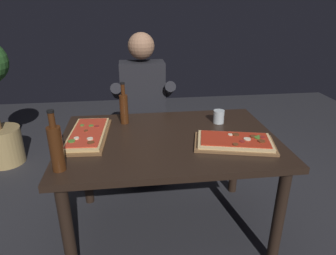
% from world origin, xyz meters
% --- Properties ---
extents(ground_plane, '(6.40, 6.40, 0.00)m').
position_xyz_m(ground_plane, '(0.00, 0.00, 0.00)').
color(ground_plane, '#2D2D33').
extents(dining_table, '(1.40, 0.96, 0.74)m').
position_xyz_m(dining_table, '(0.00, 0.00, 0.64)').
color(dining_table, black).
rests_on(dining_table, ground_plane).
extents(pizza_rectangular_front, '(0.54, 0.38, 0.05)m').
position_xyz_m(pizza_rectangular_front, '(0.39, -0.16, 0.76)').
color(pizza_rectangular_front, brown).
rests_on(pizza_rectangular_front, dining_table).
extents(pizza_rectangular_left, '(0.28, 0.55, 0.05)m').
position_xyz_m(pizza_rectangular_left, '(-0.52, 0.07, 0.76)').
color(pizza_rectangular_left, brown).
rests_on(pizza_rectangular_left, dining_table).
extents(wine_bottle_dark, '(0.06, 0.06, 0.30)m').
position_xyz_m(wine_bottle_dark, '(-0.29, 0.29, 0.86)').
color(wine_bottle_dark, '#47230F').
rests_on(wine_bottle_dark, dining_table).
extents(oil_bottle_amber, '(0.07, 0.07, 0.34)m').
position_xyz_m(oil_bottle_amber, '(-0.63, -0.33, 0.87)').
color(oil_bottle_amber, '#47230F').
rests_on(oil_bottle_amber, dining_table).
extents(tumbler_near_camera, '(0.08, 0.08, 0.09)m').
position_xyz_m(tumbler_near_camera, '(0.39, 0.21, 0.78)').
color(tumbler_near_camera, silver).
rests_on(tumbler_near_camera, dining_table).
extents(diner_chair, '(0.44, 0.44, 0.87)m').
position_xyz_m(diner_chair, '(-0.13, 0.86, 0.49)').
color(diner_chair, '#3D2B1E').
rests_on(diner_chair, ground_plane).
extents(seated_diner, '(0.53, 0.41, 1.33)m').
position_xyz_m(seated_diner, '(-0.13, 0.74, 0.74)').
color(seated_diner, '#23232D').
rests_on(seated_diner, ground_plane).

